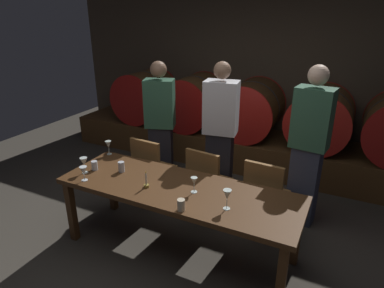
% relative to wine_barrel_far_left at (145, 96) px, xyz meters
% --- Properties ---
extents(ground_plane, '(8.74, 8.74, 0.00)m').
position_rel_wine_barrel_far_left_xyz_m(ground_plane, '(1.89, -2.38, -0.88)').
color(ground_plane, '#3F3A33').
extents(back_wall, '(6.72, 0.24, 2.47)m').
position_rel_wine_barrel_far_left_xyz_m(back_wall, '(1.89, 0.55, 0.35)').
color(back_wall, '#473A2D').
rests_on(back_wall, ground).
extents(barrel_shelf, '(6.05, 0.90, 0.47)m').
position_rel_wine_barrel_far_left_xyz_m(barrel_shelf, '(1.89, 0.00, -0.65)').
color(barrel_shelf, brown).
rests_on(barrel_shelf, ground).
extents(wine_barrel_far_left, '(0.84, 0.86, 0.84)m').
position_rel_wine_barrel_far_left_xyz_m(wine_barrel_far_left, '(0.00, 0.00, 0.00)').
color(wine_barrel_far_left, brown).
rests_on(wine_barrel_far_left, barrel_shelf).
extents(wine_barrel_left, '(0.84, 0.86, 0.84)m').
position_rel_wine_barrel_far_left_xyz_m(wine_barrel_left, '(0.93, 0.00, 0.00)').
color(wine_barrel_left, brown).
rests_on(wine_barrel_left, barrel_shelf).
extents(wine_barrel_center, '(0.84, 0.86, 0.84)m').
position_rel_wine_barrel_far_left_xyz_m(wine_barrel_center, '(1.88, 0.00, 0.00)').
color(wine_barrel_center, '#513319').
rests_on(wine_barrel_center, barrel_shelf).
extents(wine_barrel_right, '(0.84, 0.86, 0.84)m').
position_rel_wine_barrel_far_left_xyz_m(wine_barrel_right, '(2.85, 0.00, 0.00)').
color(wine_barrel_right, brown).
rests_on(wine_barrel_right, barrel_shelf).
extents(dining_table, '(2.31, 0.77, 0.72)m').
position_rel_wine_barrel_far_left_xyz_m(dining_table, '(1.89, -2.30, -0.23)').
color(dining_table, '#4C2D16').
rests_on(dining_table, ground).
extents(chair_left, '(0.43, 0.43, 0.88)m').
position_rel_wine_barrel_far_left_xyz_m(chair_left, '(1.17, -1.66, -0.40)').
color(chair_left, brown).
rests_on(chair_left, ground).
extents(chair_center, '(0.44, 0.44, 0.88)m').
position_rel_wine_barrel_far_left_xyz_m(chair_center, '(1.91, -1.67, -0.40)').
color(chair_center, brown).
rests_on(chair_center, ground).
extents(chair_right, '(0.42, 0.42, 0.88)m').
position_rel_wine_barrel_far_left_xyz_m(chair_right, '(2.56, -1.67, -0.40)').
color(chair_right, brown).
rests_on(chair_right, ground).
extents(guest_left, '(0.44, 0.36, 1.67)m').
position_rel_wine_barrel_far_left_xyz_m(guest_left, '(0.97, -1.10, -0.02)').
color(guest_left, black).
rests_on(guest_left, ground).
extents(guest_center, '(0.41, 0.29, 1.75)m').
position_rel_wine_barrel_far_left_xyz_m(guest_center, '(1.89, -1.27, 0.01)').
color(guest_center, black).
rests_on(guest_center, ground).
extents(guest_right, '(0.41, 0.29, 1.78)m').
position_rel_wine_barrel_far_left_xyz_m(guest_right, '(2.88, -1.22, 0.03)').
color(guest_right, '#33384C').
rests_on(guest_right, ground).
extents(candle_center, '(0.05, 0.05, 0.17)m').
position_rel_wine_barrel_far_left_xyz_m(candle_center, '(1.62, -2.43, -0.12)').
color(candle_center, olive).
rests_on(candle_center, dining_table).
extents(wine_glass_far_left, '(0.07, 0.07, 0.16)m').
position_rel_wine_barrel_far_left_xyz_m(wine_glass_far_left, '(0.81, -1.97, -0.05)').
color(wine_glass_far_left, silver).
rests_on(wine_glass_far_left, dining_table).
extents(wine_glass_left, '(0.07, 0.07, 0.17)m').
position_rel_wine_barrel_far_left_xyz_m(wine_glass_left, '(0.89, -2.45, -0.04)').
color(wine_glass_left, silver).
rests_on(wine_glass_left, dining_table).
extents(wine_glass_center, '(0.07, 0.07, 0.15)m').
position_rel_wine_barrel_far_left_xyz_m(wine_glass_center, '(1.00, -2.58, -0.06)').
color(wine_glass_center, white).
rests_on(wine_glass_center, dining_table).
extents(wine_glass_right, '(0.06, 0.06, 0.15)m').
position_rel_wine_barrel_far_left_xyz_m(wine_glass_right, '(2.06, -2.31, -0.05)').
color(wine_glass_right, silver).
rests_on(wine_glass_right, dining_table).
extents(wine_glass_far_right, '(0.07, 0.07, 0.18)m').
position_rel_wine_barrel_far_left_xyz_m(wine_glass_far_right, '(2.43, -2.44, -0.03)').
color(wine_glass_far_right, silver).
rests_on(wine_glass_far_right, dining_table).
extents(cup_left, '(0.06, 0.06, 0.10)m').
position_rel_wine_barrel_far_left_xyz_m(cup_left, '(0.93, -2.36, -0.11)').
color(cup_left, silver).
rests_on(cup_left, dining_table).
extents(cup_center, '(0.06, 0.06, 0.11)m').
position_rel_wine_barrel_far_left_xyz_m(cup_center, '(1.21, -2.27, -0.11)').
color(cup_center, silver).
rests_on(cup_center, dining_table).
extents(cup_right, '(0.07, 0.07, 0.10)m').
position_rel_wine_barrel_far_left_xyz_m(cup_right, '(2.10, -2.63, -0.11)').
color(cup_right, beige).
rests_on(cup_right, dining_table).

